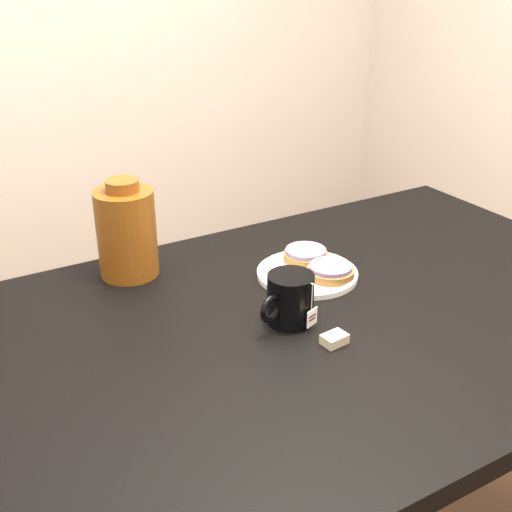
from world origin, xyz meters
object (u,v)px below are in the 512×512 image
(bagel_back, at_px, (306,255))
(mug, at_px, (290,299))
(plate, at_px, (307,273))
(bagel_package, at_px, (127,232))
(table, at_px, (323,347))
(teabag_pouch, at_px, (334,339))
(bagel_front, at_px, (330,271))

(bagel_back, distance_m, mug, 0.25)
(plate, relative_size, bagel_package, 1.02)
(table, height_order, plate, plate)
(teabag_pouch, relative_size, bagel_package, 0.21)
(plate, height_order, mug, mug)
(plate, xyz_separation_m, bagel_package, (-0.32, 0.21, 0.09))
(bagel_back, distance_m, bagel_package, 0.39)
(table, distance_m, bagel_back, 0.23)
(plate, xyz_separation_m, bagel_front, (0.03, -0.04, 0.02))
(bagel_front, relative_size, teabag_pouch, 2.49)
(bagel_back, relative_size, bagel_front, 1.22)
(teabag_pouch, bearing_deg, bagel_back, 64.94)
(bagel_front, height_order, teabag_pouch, bagel_front)
(table, height_order, bagel_package, bagel_package)
(teabag_pouch, bearing_deg, mug, 105.62)
(teabag_pouch, height_order, bagel_package, bagel_package)
(bagel_front, bearing_deg, teabag_pouch, -124.48)
(mug, xyz_separation_m, teabag_pouch, (0.03, -0.10, -0.04))
(bagel_back, height_order, bagel_front, same)
(bagel_package, bearing_deg, teabag_pouch, -64.15)
(bagel_front, distance_m, mug, 0.19)
(bagel_front, distance_m, teabag_pouch, 0.24)
(table, relative_size, plate, 6.46)
(table, bearing_deg, plate, 68.57)
(bagel_front, bearing_deg, mug, -150.25)
(bagel_back, distance_m, teabag_pouch, 0.32)
(teabag_pouch, bearing_deg, plate, 66.01)
(bagel_back, bearing_deg, mug, -131.39)
(mug, bearing_deg, bagel_back, 28.23)
(table, relative_size, bagel_front, 12.48)
(bagel_back, xyz_separation_m, teabag_pouch, (-0.14, -0.29, -0.02))
(table, bearing_deg, bagel_back, 66.21)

